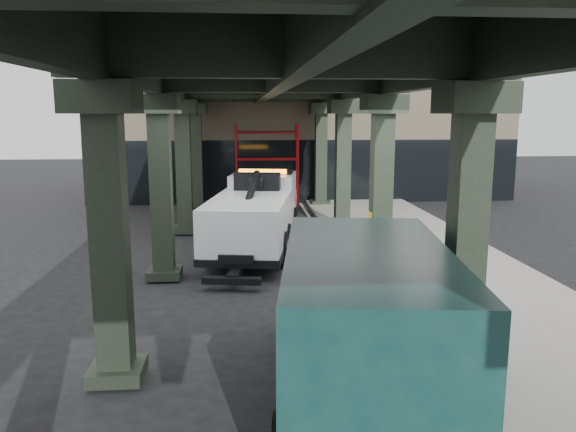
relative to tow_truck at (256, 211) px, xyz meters
name	(u,v)px	position (x,y,z in m)	size (l,w,h in m)	color
ground	(294,299)	(0.77, -5.41, -1.29)	(90.00, 90.00, 0.00)	black
sidewalk	(444,270)	(5.27, -3.41, -1.22)	(5.00, 40.00, 0.15)	gray
lane_stripe	(347,275)	(2.47, -3.41, -1.28)	(0.12, 38.00, 0.01)	silver
viaduct	(272,77)	(0.37, -3.41, 4.17)	(7.40, 32.00, 6.40)	black
building	(297,122)	(2.77, 14.59, 2.71)	(22.00, 10.00, 8.00)	#C6B793
scaffolding	(267,163)	(0.77, 9.23, 0.82)	(3.08, 0.88, 4.00)	red
tow_truck	(256,211)	(0.00, 0.00, 0.00)	(3.43, 8.29, 2.65)	black
towed_van	(364,319)	(1.37, -10.49, 0.10)	(3.21, 6.62, 2.58)	#103936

